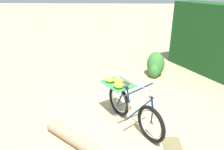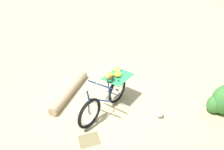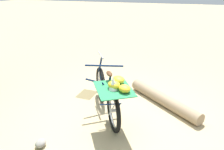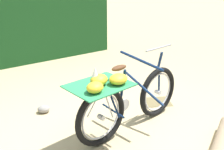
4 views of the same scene
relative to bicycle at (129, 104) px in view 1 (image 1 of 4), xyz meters
The scene contains 6 objects.
ground_plane 0.52m from the bicycle, 123.34° to the right, with size 60.00×60.00×0.00m, color tan.
bicycle is the anchor object (origin of this frame).
fallen_log 1.25m from the bicycle, 47.60° to the right, with size 0.24×0.24×1.78m, color #9E8466.
shrub_cluster 2.83m from the bicycle, 159.94° to the left, with size 0.82×0.57×0.78m.
path_stone 1.37m from the bicycle, 149.72° to the left, with size 0.18×0.15×0.11m, color gray.
leaf_litter_patch 1.13m from the bicycle, 50.24° to the left, with size 0.44×0.36×0.01m, color olive.
Camera 1 is at (3.92, -0.08, 2.78)m, focal length 33.90 mm.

